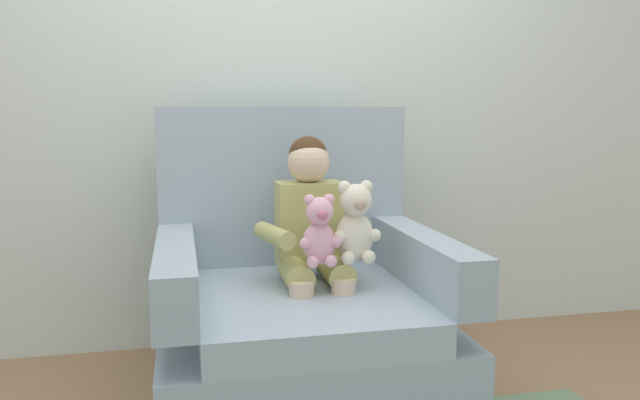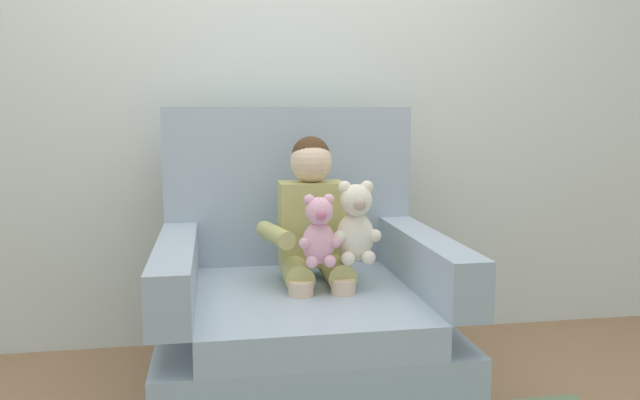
{
  "view_description": "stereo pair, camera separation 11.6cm",
  "coord_description": "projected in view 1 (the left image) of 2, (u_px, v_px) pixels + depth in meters",
  "views": [
    {
      "loc": [
        -0.45,
        -2.3,
        1.14
      ],
      "look_at": [
        0.06,
        -0.05,
        0.81
      ],
      "focal_mm": 35.13,
      "sensor_mm": 36.0,
      "label": 1
    },
    {
      "loc": [
        -0.33,
        -2.33,
        1.14
      ],
      "look_at": [
        0.06,
        -0.05,
        0.81
      ],
      "focal_mm": 35.13,
      "sensor_mm": 36.0,
      "label": 2
    }
  ],
  "objects": [
    {
      "name": "seated_child",
      "position": [
        312.0,
        230.0,
        2.49
      ],
      "size": [
        0.45,
        0.39,
        0.82
      ],
      "rotation": [
        0.0,
        0.0,
        0.02
      ],
      "color": "tan",
      "rests_on": "armchair"
    },
    {
      "name": "plush_pink",
      "position": [
        319.0,
        232.0,
        2.32
      ],
      "size": [
        0.16,
        0.13,
        0.27
      ],
      "rotation": [
        0.0,
        0.0,
        0.17
      ],
      "color": "#EAA8BC",
      "rests_on": "armchair"
    },
    {
      "name": "back_wall",
      "position": [
        271.0,
        79.0,
        3.05
      ],
      "size": [
        6.0,
        0.1,
        2.6
      ],
      "primitive_type": "cube",
      "color": "silver",
      "rests_on": "ground"
    },
    {
      "name": "plush_cream",
      "position": [
        355.0,
        224.0,
        2.37
      ],
      "size": [
        0.19,
        0.15,
        0.31
      ],
      "rotation": [
        0.0,
        0.0,
        0.25
      ],
      "color": "silver",
      "rests_on": "armchair"
    },
    {
      "name": "armchair",
      "position": [
        300.0,
        313.0,
        2.49
      ],
      "size": [
        1.09,
        1.04,
        1.16
      ],
      "color": "#9EADBC",
      "rests_on": "ground"
    }
  ]
}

